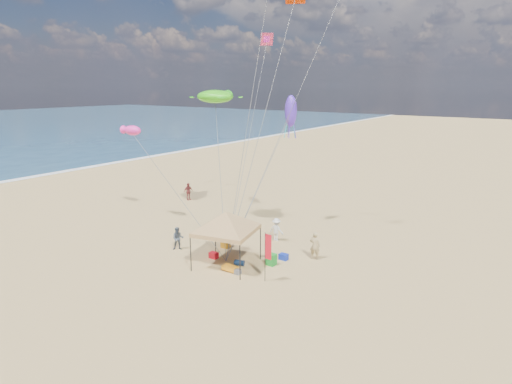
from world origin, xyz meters
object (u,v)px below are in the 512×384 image
canopy_tent (226,214)px  cooler_red (214,255)px  person_near_b (178,238)px  person_near_c (276,230)px  feather_flag (267,250)px  cooler_blue (284,257)px  person_far_a (188,191)px  chair_green (271,259)px  chair_yellow (226,242)px  beach_cart (230,268)px  person_near_a (315,246)px

canopy_tent → cooler_red: 3.35m
person_near_b → person_near_c: size_ratio=0.95×
feather_flag → person_near_b: feather_flag is taller
cooler_blue → person_near_b: 7.09m
feather_flag → person_far_a: 18.76m
chair_green → chair_yellow: 4.13m
cooler_blue → beach_cart: 3.66m
person_near_c → person_far_a: 13.44m
chair_green → person_near_c: size_ratio=0.43×
feather_flag → canopy_tent: bearing=171.1°
canopy_tent → person_near_b: canopy_tent is taller
canopy_tent → feather_flag: size_ratio=2.16×
cooler_blue → beach_cart: size_ratio=0.60×
cooler_red → person_near_b: bearing=-175.0°
canopy_tent → person_near_a: bearing=44.8°
person_near_c → person_near_b: bearing=48.7°
chair_yellow → canopy_tent: bearing=-49.2°
feather_flag → cooler_red: 4.99m
cooler_blue → person_far_a: (-14.87, 6.96, 0.64)m
person_near_b → person_far_a: size_ratio=0.94×
feather_flag → cooler_blue: feather_flag is taller
cooler_blue → person_far_a: size_ratio=0.33×
feather_flag → chair_green: (-1.07, 2.06, -1.57)m
chair_green → beach_cart: chair_green is taller
chair_green → person_far_a: bearing=151.2°
chair_green → person_near_b: (-6.40, -1.48, 0.42)m
chair_green → chair_yellow: (-4.08, 0.63, 0.00)m
cooler_blue → chair_yellow: (-4.26, -0.48, 0.16)m
beach_cart → person_near_a: (3.20, 4.47, 0.69)m
cooler_blue → person_near_a: bearing=38.7°
canopy_tent → cooler_red: bearing=166.3°
chair_green → cooler_blue: bearing=80.5°
person_far_a → canopy_tent: bearing=-116.2°
cooler_red → chair_yellow: chair_yellow is taller
feather_flag → person_near_b: (-7.47, 0.59, -1.14)m
cooler_blue → person_near_b: bearing=-158.6°
cooler_blue → person_near_b: size_ratio=0.35×
person_near_a → beach_cart: bearing=40.5°
feather_flag → chair_yellow: (-5.15, 2.69, -1.57)m
beach_cart → person_near_a: bearing=54.4°
canopy_tent → person_near_c: canopy_tent is taller
feather_flag → person_near_b: 7.58m
person_far_a → person_near_c: bearing=-97.7°
chair_yellow → chair_green: bearing=-8.7°
chair_yellow → person_near_b: bearing=-137.8°
person_near_a → person_near_c: bearing=-33.9°
canopy_tent → feather_flag: 3.57m
cooler_blue → beach_cart: cooler_blue is taller
cooler_blue → chair_yellow: bearing=-173.6°
cooler_red → beach_cart: bearing=-24.2°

